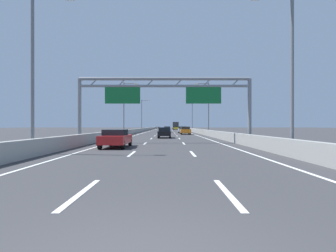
{
  "coord_description": "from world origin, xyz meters",
  "views": [
    {
      "loc": [
        0.34,
        -2.93,
        1.67
      ],
      "look_at": [
        0.54,
        72.82,
        1.56
      ],
      "focal_mm": 27.99,
      "sensor_mm": 36.0,
      "label": 1
    }
  ],
  "objects_px": {
    "white_car": "(182,130)",
    "sign_gantry": "(163,93)",
    "black_car": "(164,133)",
    "silver_car": "(167,128)",
    "streetlamp_left_far": "(142,113)",
    "streetlamp_left_mid": "(124,105)",
    "streetlamp_right_mid": "(206,105)",
    "red_car": "(115,138)",
    "blue_car": "(166,129)",
    "orange_car": "(185,130)",
    "box_truck": "(175,125)",
    "streetlamp_right_near": "(287,63)",
    "streetlamp_right_far": "(191,113)",
    "yellow_car": "(175,128)",
    "streetlamp_left_near": "(36,63)"
  },
  "relations": [
    {
      "from": "silver_car",
      "to": "blue_car",
      "type": "height_order",
      "value": "blue_car"
    },
    {
      "from": "orange_car",
      "to": "box_truck",
      "type": "distance_m",
      "value": 62.94
    },
    {
      "from": "black_car",
      "to": "silver_car",
      "type": "height_order",
      "value": "black_car"
    },
    {
      "from": "white_car",
      "to": "yellow_car",
      "type": "xyz_separation_m",
      "value": [
        -0.05,
        45.39,
        0.01
      ]
    },
    {
      "from": "streetlamp_left_mid",
      "to": "streetlamp_left_far",
      "type": "relative_size",
      "value": 1.0
    },
    {
      "from": "streetlamp_right_far",
      "to": "white_car",
      "type": "xyz_separation_m",
      "value": [
        -3.96,
        -21.54,
        -4.64
      ]
    },
    {
      "from": "blue_car",
      "to": "streetlamp_right_mid",
      "type": "bearing_deg",
      "value": -69.52
    },
    {
      "from": "sign_gantry",
      "to": "streetlamp_right_near",
      "type": "distance_m",
      "value": 12.33
    },
    {
      "from": "streetlamp_left_mid",
      "to": "streetlamp_right_far",
      "type": "height_order",
      "value": "same"
    },
    {
      "from": "streetlamp_left_mid",
      "to": "silver_car",
      "type": "distance_m",
      "value": 55.85
    },
    {
      "from": "streetlamp_right_mid",
      "to": "silver_car",
      "type": "height_order",
      "value": "streetlamp_right_mid"
    },
    {
      "from": "streetlamp_left_mid",
      "to": "streetlamp_right_mid",
      "type": "relative_size",
      "value": 1.0
    },
    {
      "from": "white_car",
      "to": "box_truck",
      "type": "bearing_deg",
      "value": 89.93
    },
    {
      "from": "streetlamp_right_near",
      "to": "blue_car",
      "type": "xyz_separation_m",
      "value": [
        -7.35,
        51.71,
        -4.65
      ]
    },
    {
      "from": "streetlamp_left_near",
      "to": "orange_car",
      "type": "distance_m",
      "value": 35.95
    },
    {
      "from": "streetlamp_right_far",
      "to": "streetlamp_left_near",
      "type": "bearing_deg",
      "value": -103.12
    },
    {
      "from": "white_car",
      "to": "blue_car",
      "type": "relative_size",
      "value": 0.99
    },
    {
      "from": "white_car",
      "to": "red_car",
      "type": "distance_m",
      "value": 38.77
    },
    {
      "from": "silver_car",
      "to": "box_truck",
      "type": "xyz_separation_m",
      "value": [
        3.53,
        9.66,
        1.01
      ]
    },
    {
      "from": "black_car",
      "to": "streetlamp_left_far",
      "type": "bearing_deg",
      "value": 99.43
    },
    {
      "from": "blue_car",
      "to": "orange_car",
      "type": "bearing_deg",
      "value": -78.89
    },
    {
      "from": "white_car",
      "to": "yellow_car",
      "type": "relative_size",
      "value": 1.03
    },
    {
      "from": "sign_gantry",
      "to": "silver_car",
      "type": "distance_m",
      "value": 77.5
    },
    {
      "from": "silver_car",
      "to": "red_car",
      "type": "bearing_deg",
      "value": -92.54
    },
    {
      "from": "orange_car",
      "to": "blue_car",
      "type": "distance_m",
      "value": 18.16
    },
    {
      "from": "streetlamp_right_near",
      "to": "orange_car",
      "type": "xyz_separation_m",
      "value": [
        -3.85,
        33.89,
        -4.63
      ]
    },
    {
      "from": "streetlamp_right_mid",
      "to": "streetlamp_left_far",
      "type": "relative_size",
      "value": 1.0
    },
    {
      "from": "silver_car",
      "to": "streetlamp_left_far",
      "type": "bearing_deg",
      "value": -108.0
    },
    {
      "from": "streetlamp_right_far",
      "to": "silver_car",
      "type": "xyz_separation_m",
      "value": [
        -7.42,
        23.12,
        -4.68
      ]
    },
    {
      "from": "streetlamp_left_mid",
      "to": "black_car",
      "type": "height_order",
      "value": "streetlamp_left_mid"
    },
    {
      "from": "white_car",
      "to": "yellow_car",
      "type": "distance_m",
      "value": 45.39
    },
    {
      "from": "red_car",
      "to": "black_car",
      "type": "height_order",
      "value": "black_car"
    },
    {
      "from": "black_car",
      "to": "silver_car",
      "type": "distance_m",
      "value": 67.16
    },
    {
      "from": "streetlamp_right_far",
      "to": "streetlamp_left_mid",
      "type": "bearing_deg",
      "value": -115.0
    },
    {
      "from": "streetlamp_left_mid",
      "to": "orange_car",
      "type": "xyz_separation_m",
      "value": [
        11.08,
        1.87,
        -4.63
      ]
    },
    {
      "from": "white_car",
      "to": "black_car",
      "type": "height_order",
      "value": "white_car"
    },
    {
      "from": "streetlamp_left_mid",
      "to": "streetlamp_left_far",
      "type": "distance_m",
      "value": 32.02
    },
    {
      "from": "silver_car",
      "to": "blue_car",
      "type": "bearing_deg",
      "value": -89.89
    },
    {
      "from": "white_car",
      "to": "yellow_car",
      "type": "bearing_deg",
      "value": 90.07
    },
    {
      "from": "sign_gantry",
      "to": "blue_car",
      "type": "bearing_deg",
      "value": 89.8
    },
    {
      "from": "streetlamp_left_mid",
      "to": "red_car",
      "type": "xyz_separation_m",
      "value": [
        3.84,
        -27.62,
        -4.68
      ]
    },
    {
      "from": "yellow_car",
      "to": "black_car",
      "type": "relative_size",
      "value": 0.98
    },
    {
      "from": "streetlamp_right_near",
      "to": "streetlamp_right_mid",
      "type": "distance_m",
      "value": 32.02
    },
    {
      "from": "streetlamp_left_near",
      "to": "red_car",
      "type": "relative_size",
      "value": 2.15
    },
    {
      "from": "streetlamp_left_mid",
      "to": "streetlamp_right_mid",
      "type": "xyz_separation_m",
      "value": [
        14.93,
        0.0,
        0.0
      ]
    },
    {
      "from": "streetlamp_right_near",
      "to": "white_car",
      "type": "bearing_deg",
      "value": 95.32
    },
    {
      "from": "streetlamp_left_mid",
      "to": "red_car",
      "type": "distance_m",
      "value": 28.28
    },
    {
      "from": "yellow_car",
      "to": "box_truck",
      "type": "relative_size",
      "value": 0.48
    },
    {
      "from": "streetlamp_right_near",
      "to": "streetlamp_left_far",
      "type": "distance_m",
      "value": 65.76
    },
    {
      "from": "white_car",
      "to": "sign_gantry",
      "type": "bearing_deg",
      "value": -96.18
    }
  ]
}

